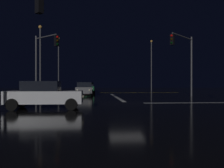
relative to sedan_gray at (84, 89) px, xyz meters
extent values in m
cube|color=black|center=(3.47, -10.80, -0.85)|extent=(120.00, 120.00, 0.10)
cube|color=white|center=(3.47, -2.78, -0.80)|extent=(0.35, 13.72, 0.01)
cube|color=yellow|center=(3.47, 8.82, -0.80)|extent=(22.00, 0.15, 0.01)
cube|color=slate|center=(0.00, -0.04, -0.13)|extent=(1.80, 4.20, 0.70)
cube|color=black|center=(0.00, 0.16, 0.49)|extent=(1.60, 2.00, 0.55)
cylinder|color=black|center=(0.90, -1.59, -0.48)|extent=(0.22, 0.64, 0.64)
cylinder|color=black|center=(-0.90, -1.59, -0.48)|extent=(0.22, 0.64, 0.64)
cylinder|color=black|center=(0.90, 1.51, -0.48)|extent=(0.22, 0.64, 0.64)
cylinder|color=black|center=(-0.90, 1.51, -0.48)|extent=(0.22, 0.64, 0.64)
sphere|color=#F9EFC6|center=(0.65, -2.16, -0.08)|extent=(0.22, 0.22, 0.22)
sphere|color=#F9EFC6|center=(-0.65, -2.16, -0.08)|extent=(0.22, 0.22, 0.22)
cube|color=#14512D|center=(0.26, 6.40, -0.13)|extent=(1.80, 4.20, 0.70)
cube|color=black|center=(0.26, 6.60, 0.49)|extent=(1.60, 2.00, 0.55)
cylinder|color=black|center=(1.16, 4.85, -0.48)|extent=(0.22, 0.64, 0.64)
cylinder|color=black|center=(-0.64, 4.85, -0.48)|extent=(0.22, 0.64, 0.64)
cylinder|color=black|center=(1.16, 7.95, -0.48)|extent=(0.22, 0.64, 0.64)
cylinder|color=black|center=(-0.64, 7.95, -0.48)|extent=(0.22, 0.64, 0.64)
sphere|color=#F9EFC6|center=(0.91, 4.28, -0.08)|extent=(0.22, 0.22, 0.22)
sphere|color=#F9EFC6|center=(-0.39, 4.28, -0.08)|extent=(0.22, 0.22, 0.22)
cube|color=black|center=(0.15, 13.09, -0.13)|extent=(1.80, 4.20, 0.70)
cube|color=black|center=(0.15, 13.29, 0.49)|extent=(1.60, 2.00, 0.55)
cylinder|color=black|center=(1.05, 11.54, -0.48)|extent=(0.22, 0.64, 0.64)
cylinder|color=black|center=(-0.75, 11.54, -0.48)|extent=(0.22, 0.64, 0.64)
cylinder|color=black|center=(1.05, 14.64, -0.48)|extent=(0.22, 0.64, 0.64)
cylinder|color=black|center=(-0.75, 14.64, -0.48)|extent=(0.22, 0.64, 0.64)
sphere|color=#F9EFC6|center=(0.80, 10.97, -0.08)|extent=(0.22, 0.22, 0.22)
sphere|color=#F9EFC6|center=(-0.50, 10.97, -0.08)|extent=(0.22, 0.22, 0.22)
cube|color=maroon|center=(0.14, 19.22, -0.13)|extent=(1.80, 4.20, 0.70)
cube|color=black|center=(0.14, 19.42, 0.49)|extent=(1.60, 2.00, 0.55)
cylinder|color=black|center=(1.04, 17.67, -0.48)|extent=(0.22, 0.64, 0.64)
cylinder|color=black|center=(-0.76, 17.67, -0.48)|extent=(0.22, 0.64, 0.64)
cylinder|color=black|center=(1.04, 20.77, -0.48)|extent=(0.22, 0.64, 0.64)
cylinder|color=black|center=(-0.76, 20.77, -0.48)|extent=(0.22, 0.64, 0.64)
sphere|color=#F9EFC6|center=(0.79, 17.10, -0.08)|extent=(0.22, 0.22, 0.22)
sphere|color=#F9EFC6|center=(-0.51, 17.10, -0.08)|extent=(0.22, 0.22, 0.22)
cube|color=silver|center=(-1.69, -14.23, -0.13)|extent=(4.20, 1.80, 0.70)
cube|color=black|center=(-1.89, -14.23, 0.49)|extent=(2.00, 1.60, 0.55)
cylinder|color=black|center=(-0.14, -13.33, -0.48)|extent=(0.64, 0.22, 0.64)
cylinder|color=black|center=(-0.14, -15.13, -0.48)|extent=(0.64, 0.22, 0.64)
cylinder|color=black|center=(-3.24, -13.33, -0.48)|extent=(0.64, 0.22, 0.64)
cylinder|color=black|center=(-3.24, -15.13, -0.48)|extent=(0.64, 0.22, 0.64)
sphere|color=#F9EFC6|center=(0.43, -13.58, -0.08)|extent=(0.22, 0.22, 0.22)
sphere|color=#F9EFC6|center=(0.43, -14.88, -0.08)|extent=(0.22, 0.22, 0.22)
cylinder|color=#4C4C51|center=(11.89, -2.38, 2.49)|extent=(0.18, 0.18, 6.59)
cylinder|color=#4C4C51|center=(10.25, -4.01, 5.49)|extent=(3.35, 3.35, 0.12)
cube|color=black|center=(8.62, -5.65, 4.86)|extent=(0.46, 0.46, 1.05)
sphere|color=red|center=(8.51, -5.76, 5.21)|extent=(0.22, 0.22, 0.22)
sphere|color=black|center=(8.51, -5.76, 4.86)|extent=(0.22, 0.22, 0.22)
sphere|color=black|center=(8.51, -5.76, 4.52)|extent=(0.22, 0.22, 0.22)
cylinder|color=#4C4C51|center=(-4.95, -2.38, 2.42)|extent=(0.18, 0.18, 6.45)
cylinder|color=#4C4C51|center=(-3.71, -3.62, 5.35)|extent=(2.56, 2.56, 0.12)
cube|color=black|center=(-2.47, -4.86, 4.72)|extent=(0.46, 0.46, 1.05)
sphere|color=red|center=(-2.36, -4.97, 5.07)|extent=(0.22, 0.22, 0.22)
sphere|color=black|center=(-2.36, -4.97, 4.72)|extent=(0.22, 0.22, 0.22)
sphere|color=black|center=(-2.36, -4.97, 4.38)|extent=(0.22, 0.22, 0.22)
cube|color=black|center=(-1.64, -15.91, 4.67)|extent=(0.46, 0.46, 1.05)
sphere|color=black|center=(-1.53, -15.80, 4.67)|extent=(0.22, 0.22, 0.22)
sphere|color=black|center=(-1.53, -15.80, 4.33)|extent=(0.22, 0.22, 0.22)
cylinder|color=#424247|center=(-5.65, 18.82, 4.18)|extent=(0.20, 0.20, 9.97)
sphere|color=#F9AD47|center=(-5.65, 18.82, 9.34)|extent=(0.44, 0.44, 0.44)
cylinder|color=#424247|center=(12.59, 18.82, 4.02)|extent=(0.20, 0.20, 9.64)
sphere|color=#F9AD47|center=(12.59, 18.82, 9.02)|extent=(0.44, 0.44, 0.44)
cylinder|color=#424247|center=(-5.65, 2.82, 3.40)|extent=(0.20, 0.20, 8.41)
sphere|color=#F9AD47|center=(-5.65, 2.82, 7.79)|extent=(0.44, 0.44, 0.44)
camera|label=1|loc=(1.05, -28.13, 0.65)|focal=38.47mm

